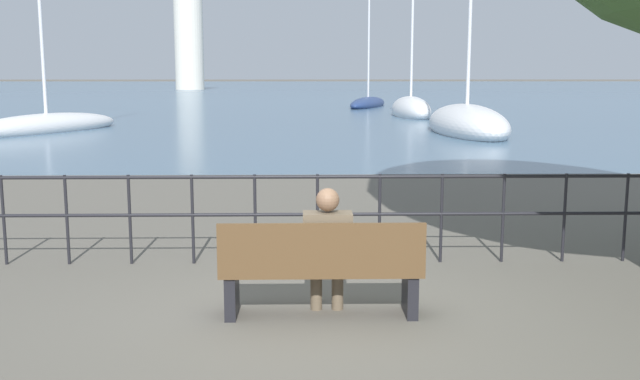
# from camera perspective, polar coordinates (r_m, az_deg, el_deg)

# --- Properties ---
(ground_plane) EXTENTS (1000.00, 1000.00, 0.00)m
(ground_plane) POSITION_cam_1_polar(r_m,az_deg,el_deg) (6.65, 0.09, -9.93)
(ground_plane) COLOR #605B51
(harbor_water) EXTENTS (600.00, 300.00, 0.01)m
(harbor_water) POSITION_cam_1_polar(r_m,az_deg,el_deg) (165.75, -1.20, 8.33)
(harbor_water) COLOR slate
(harbor_water) RESTS_ON ground_plane
(park_bench) EXTENTS (1.83, 0.45, 0.90)m
(park_bench) POSITION_cam_1_polar(r_m,az_deg,el_deg) (6.46, 0.11, -6.48)
(park_bench) COLOR brown
(park_bench) RESTS_ON ground_plane
(seated_person_left) EXTENTS (0.44, 0.35, 1.18)m
(seated_person_left) POSITION_cam_1_polar(r_m,az_deg,el_deg) (6.48, 0.60, -4.41)
(seated_person_left) COLOR brown
(seated_person_left) RESTS_ON ground_plane
(promenade_railing) EXTENTS (16.00, 0.04, 1.05)m
(promenade_railing) POSITION_cam_1_polar(r_m,az_deg,el_deg) (8.27, -0.20, -1.17)
(promenade_railing) COLOR black
(promenade_railing) RESTS_ON ground_plane
(sailboat_1) EXTENTS (4.20, 9.10, 9.76)m
(sailboat_1) POSITION_cam_1_polar(r_m,az_deg,el_deg) (51.70, 3.87, 6.94)
(sailboat_1) COLOR navy
(sailboat_1) RESTS_ON ground_plane
(sailboat_2) EXTENTS (2.60, 8.03, 9.09)m
(sailboat_2) POSITION_cam_1_polar(r_m,az_deg,el_deg) (27.93, 11.65, 5.15)
(sailboat_2) COLOR white
(sailboat_2) RESTS_ON ground_plane
(sailboat_3) EXTENTS (2.08, 6.61, 8.61)m
(sailboat_3) POSITION_cam_1_polar(r_m,az_deg,el_deg) (39.43, 7.27, 6.36)
(sailboat_3) COLOR white
(sailboat_3) RESTS_ON ground_plane
(sailboat_4) EXTENTS (4.68, 7.97, 11.87)m
(sailboat_4) POSITION_cam_1_polar(r_m,az_deg,el_deg) (30.23, -21.02, 4.93)
(sailboat_4) COLOR white
(sailboat_4) RESTS_ON ground_plane
(harbor_lighthouse) EXTENTS (4.69, 4.69, 18.04)m
(harbor_lighthouse) POSITION_cam_1_polar(r_m,az_deg,el_deg) (121.13, -10.46, 11.88)
(harbor_lighthouse) COLOR silver
(harbor_lighthouse) RESTS_ON ground_plane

